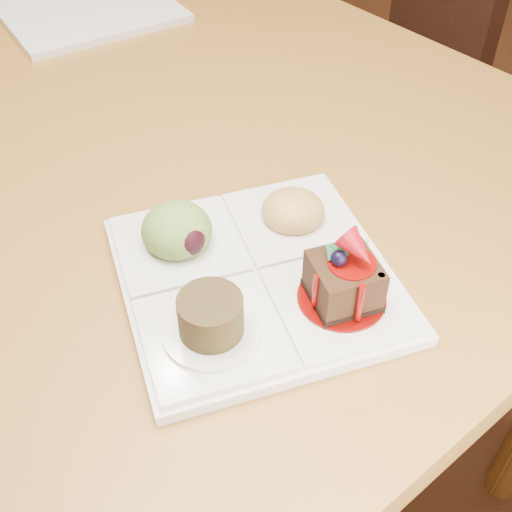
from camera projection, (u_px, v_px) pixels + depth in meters
ground at (90, 337)px, 1.52m from camera, size 6.00×6.00×0.00m
dining_table at (16, 72)px, 1.05m from camera, size 1.00×1.80×0.75m
chair_right at (401, 55)px, 1.52m from camera, size 0.49×0.49×0.86m
sampler_plate at (253, 266)px, 0.60m from camera, size 0.32×0.32×0.10m
second_plate at (85, 7)px, 1.06m from camera, size 0.30×0.30×0.01m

